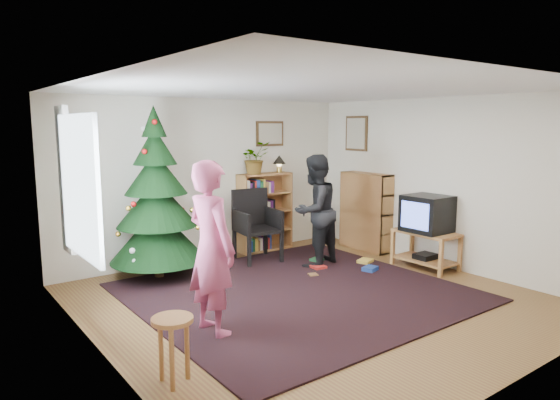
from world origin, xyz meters
TOP-DOWN VIEW (x-y plane):
  - floor at (0.00, 0.00)m, footprint 5.00×5.00m
  - ceiling at (0.00, 0.00)m, footprint 5.00×5.00m
  - wall_back at (0.00, 2.50)m, footprint 5.00×0.02m
  - wall_front at (0.00, -2.50)m, footprint 5.00×0.02m
  - wall_left at (-2.50, 0.00)m, footprint 0.02×5.00m
  - wall_right at (2.50, 0.00)m, footprint 0.02×5.00m
  - rug at (0.00, 0.30)m, footprint 3.80×3.60m
  - window_pane at (-2.47, 0.60)m, footprint 0.04×1.20m
  - curtain at (-2.43, 1.30)m, footprint 0.06×0.35m
  - picture_back at (1.15, 2.48)m, footprint 0.55×0.03m
  - picture_right at (2.48, 1.75)m, footprint 0.03×0.50m
  - christmas_tree at (-1.13, 1.93)m, footprint 1.30×1.30m
  - bookshelf_back at (0.95, 2.34)m, footprint 0.95×0.30m
  - bookshelf_right at (2.34, 1.36)m, footprint 0.30×0.95m
  - tv_stand at (2.22, 0.03)m, footprint 0.51×0.91m
  - crt_tv at (2.22, 0.03)m, footprint 0.56×0.61m
  - armchair at (0.44, 1.94)m, footprint 0.68×0.69m
  - stool at (-2.20, -0.84)m, footprint 0.34×0.34m
  - person_standing at (-1.44, -0.14)m, footprint 0.49×0.68m
  - person_by_chair at (0.99, 1.11)m, footprint 0.93×0.79m
  - potted_plant at (0.75, 2.34)m, footprint 0.48×0.42m
  - table_lamp at (1.25, 2.34)m, footprint 0.22×0.22m
  - floor_clutter at (1.15, 0.79)m, footprint 1.26×1.06m

SIDE VIEW (x-z plane):
  - floor at x=0.00m, z-range 0.00..0.00m
  - rug at x=0.00m, z-range 0.00..0.02m
  - floor_clutter at x=1.15m, z-range 0.00..0.08m
  - tv_stand at x=2.22m, z-range 0.05..0.60m
  - stool at x=-2.20m, z-range 0.15..0.72m
  - armchair at x=0.44m, z-range 0.05..1.15m
  - bookshelf_back at x=0.95m, z-range 0.01..1.31m
  - bookshelf_right at x=2.34m, z-range 0.01..1.31m
  - crt_tv at x=2.22m, z-range 0.55..1.08m
  - person_by_chair at x=0.99m, z-range 0.00..1.67m
  - person_standing at x=-1.44m, z-range 0.00..1.76m
  - christmas_tree at x=-1.13m, z-range -0.20..2.16m
  - wall_back at x=0.00m, z-range 0.00..2.50m
  - wall_front at x=0.00m, z-range 0.00..2.50m
  - wall_left at x=-2.50m, z-range 0.00..2.50m
  - wall_right at x=2.50m, z-range 0.00..2.50m
  - table_lamp at x=1.25m, z-range 1.35..1.64m
  - window_pane at x=-2.47m, z-range 0.80..2.20m
  - curtain at x=-2.43m, z-range 0.70..2.30m
  - potted_plant at x=0.75m, z-range 1.30..1.83m
  - picture_back at x=1.15m, z-range 1.74..2.16m
  - picture_right at x=2.48m, z-range 1.65..2.25m
  - ceiling at x=0.00m, z-range 2.50..2.50m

